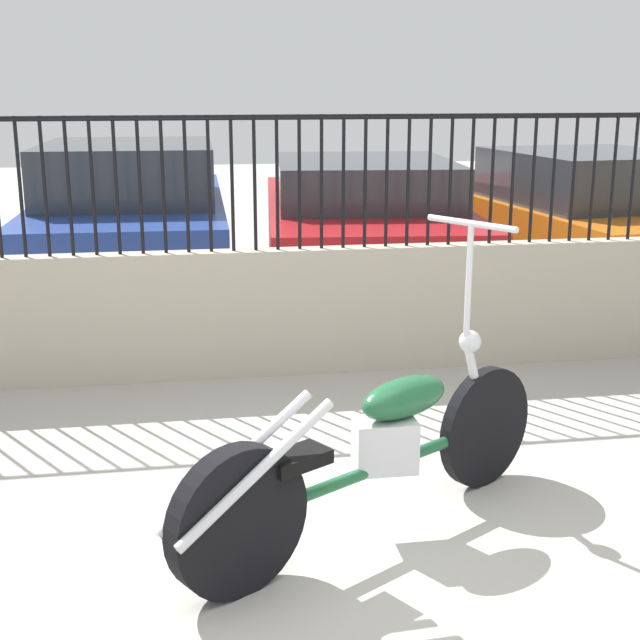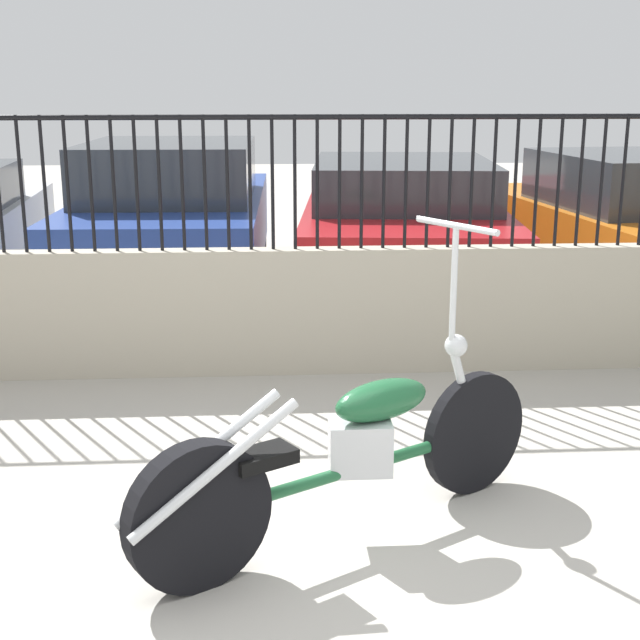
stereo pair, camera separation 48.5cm
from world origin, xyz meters
The scene contains 7 objects.
ground_plane centered at (0.00, 0.00, 0.00)m, with size 40.00×40.00×0.00m, color #ADA89E.
low_wall centered at (0.00, 2.97, 0.44)m, with size 10.49×0.18×0.89m.
fence_railing centered at (0.00, 2.97, 1.46)m, with size 10.49×0.04×0.91m.
motorcycle_green centered at (0.08, 0.53, 0.40)m, with size 1.93×1.25×1.39m.
car_blue centered at (-1.09, 5.67, 0.73)m, with size 1.84×4.31×1.46m.
car_red centered at (1.13, 5.51, 0.67)m, with size 2.26×4.59×1.30m.
car_orange centered at (3.44, 5.54, 0.67)m, with size 2.23×4.25×1.34m.
Camera 1 is at (-0.70, -3.04, 1.99)m, focal length 50.00 mm.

